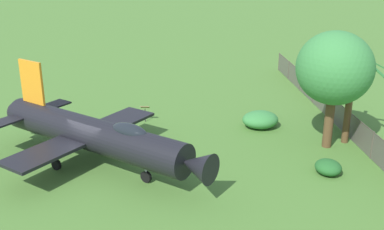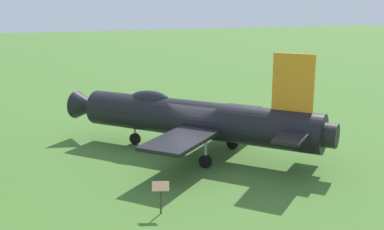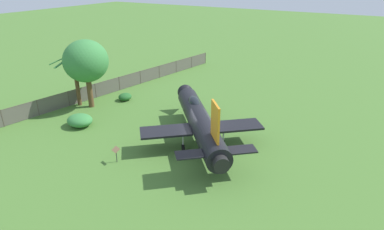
% 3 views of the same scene
% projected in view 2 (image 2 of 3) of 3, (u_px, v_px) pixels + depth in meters
% --- Properties ---
extents(ground_plane, '(200.00, 200.00, 0.00)m').
position_uv_depth(ground_plane, '(197.00, 154.00, 23.36)').
color(ground_plane, '#47722D').
extents(display_jet, '(12.09, 11.12, 5.13)m').
position_uv_depth(display_jet, '(190.00, 118.00, 23.12)').
color(display_jet, black).
rests_on(display_jet, ground_plane).
extents(info_plaque, '(0.57, 0.69, 1.14)m').
position_uv_depth(info_plaque, '(161.00, 191.00, 16.65)').
color(info_plaque, '#333333').
rests_on(info_plaque, ground_plane).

